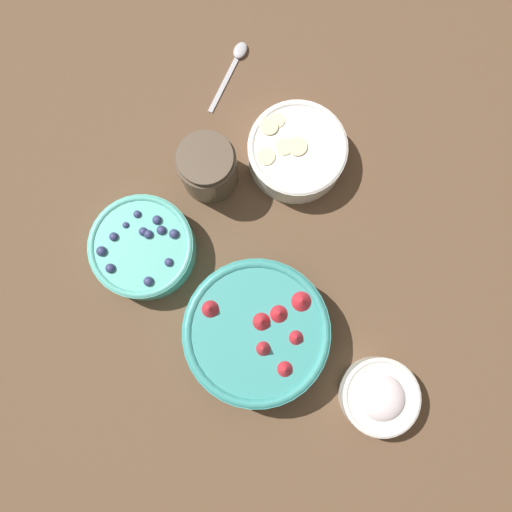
{
  "coord_description": "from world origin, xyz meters",
  "views": [
    {
      "loc": [
        -0.09,
        0.05,
        0.8
      ],
      "look_at": [
        0.02,
        0.02,
        0.04
      ],
      "focal_mm": 35.0,
      "sensor_mm": 36.0,
      "label": 1
    }
  ],
  "objects": [
    {
      "name": "bowl_bananas",
      "position": [
        0.16,
        -0.1,
        0.03
      ],
      "size": [
        0.16,
        0.16,
        0.05
      ],
      "color": "white",
      "rests_on": "ground_plane"
    },
    {
      "name": "ground_plane",
      "position": [
        0.0,
        0.0,
        0.0
      ],
      "size": [
        4.0,
        4.0,
        0.0
      ],
      "primitive_type": "plane",
      "color": "brown"
    },
    {
      "name": "bowl_strawberries",
      "position": [
        -0.09,
        0.05,
        0.04
      ],
      "size": [
        0.22,
        0.22,
        0.09
      ],
      "color": "teal",
      "rests_on": "ground_plane"
    },
    {
      "name": "spoon",
      "position": [
        0.35,
        -0.05,
        0.0
      ],
      "size": [
        0.11,
        0.1,
        0.01
      ],
      "color": "#B2B2B7",
      "rests_on": "ground_plane"
    },
    {
      "name": "bowl_blueberries",
      "position": [
        0.08,
        0.18,
        0.03
      ],
      "size": [
        0.16,
        0.16,
        0.06
      ],
      "color": "#56B7A8",
      "rests_on": "ground_plane"
    },
    {
      "name": "jar_chocolate",
      "position": [
        0.17,
        0.05,
        0.04
      ],
      "size": [
        0.09,
        0.09,
        0.1
      ],
      "color": "brown",
      "rests_on": "ground_plane"
    },
    {
      "name": "bowl_cream",
      "position": [
        -0.24,
        -0.1,
        0.03
      ],
      "size": [
        0.12,
        0.12,
        0.05
      ],
      "color": "silver",
      "rests_on": "ground_plane"
    }
  ]
}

